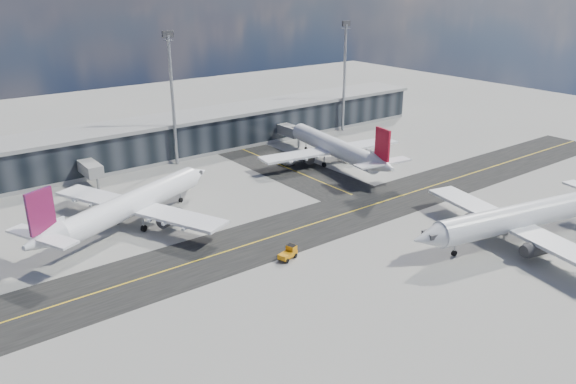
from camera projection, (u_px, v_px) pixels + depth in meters
name	position (u px, v px, depth m)	size (l,w,h in m)	color
ground	(313.00, 237.00, 90.20)	(300.00, 300.00, 0.00)	gray
taxiway_lanes	(292.00, 211.00, 100.41)	(180.00, 63.00, 0.03)	black
terminal_concourse	(163.00, 140.00, 129.76)	(152.00, 19.80, 8.80)	black
floodlight_masts	(172.00, 95.00, 120.48)	(102.50, 0.70, 28.90)	gray
airliner_af	(130.00, 205.00, 92.50)	(38.56, 33.30, 11.96)	white
airliner_redtail	(335.00, 148.00, 124.10)	(34.57, 40.40, 11.97)	white
airliner_near	(521.00, 217.00, 87.68)	(40.76, 34.99, 12.14)	silver
baggage_tug	(289.00, 253.00, 82.91)	(3.37, 2.30, 1.93)	orange
service_van	(284.00, 160.00, 126.26)	(2.65, 5.74, 1.60)	white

